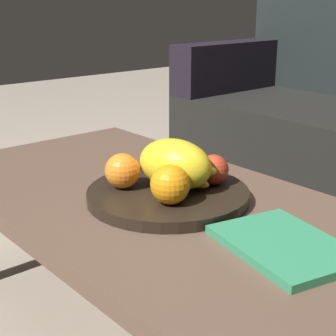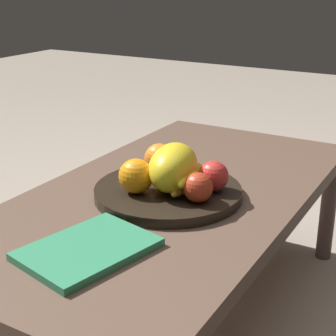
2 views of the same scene
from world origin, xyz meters
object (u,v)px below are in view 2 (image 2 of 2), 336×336
coffee_table (171,205)px  fruit_bowl (168,192)px  melon_large_front (173,167)px  apple_left (214,176)px  orange_left (159,159)px  banana_bunch (190,181)px  orange_front (136,176)px  apple_front (198,187)px  magazine (88,249)px

coffee_table → fruit_bowl: fruit_bowl is taller
melon_large_front → apple_left: (-0.04, 0.09, -0.02)m
orange_left → apple_left: bearing=77.7°
coffee_table → banana_bunch: bearing=64.7°
melon_large_front → orange_front: melon_large_front is taller
melon_large_front → orange_left: size_ratio=2.24×
fruit_bowl → orange_left: size_ratio=4.57×
orange_front → banana_bunch: orange_front is taller
fruit_bowl → apple_front: apple_front is taller
coffee_table → apple_front: size_ratio=17.34×
melon_large_front → apple_front: size_ratio=2.56×
coffee_table → magazine: magazine is taller
coffee_table → apple_left: size_ratio=16.20×
coffee_table → orange_front: (0.10, -0.04, 0.11)m
banana_bunch → melon_large_front: bearing=-80.2°
orange_front → apple_front: bearing=99.4°
fruit_bowl → orange_left: 0.11m
melon_large_front → banana_bunch: size_ratio=1.07×
coffee_table → apple_left: bearing=90.8°
coffee_table → orange_left: orange_left is taller
apple_left → melon_large_front: bearing=-64.7°
fruit_bowl → apple_left: (-0.04, 0.10, 0.05)m
orange_left → magazine: 0.40m
apple_left → banana_bunch: 0.06m
melon_large_front → banana_bunch: bearing=99.8°
orange_left → banana_bunch: size_ratio=0.48×
apple_front → banana_bunch: apple_front is taller
coffee_table → apple_front: apple_front is taller
apple_front → magazine: apple_front is taller
fruit_bowl → apple_left: size_ratio=4.87×
coffee_table → orange_left: bearing=-124.4°
orange_left → apple_left: (0.04, 0.17, -0.00)m
coffee_table → apple_left: apple_left is taller
melon_large_front → apple_left: melon_large_front is taller
apple_front → banana_bunch: 0.06m
fruit_bowl → apple_front: 0.12m
melon_large_front → orange_left: melon_large_front is taller
fruit_bowl → melon_large_front: bearing=77.4°
fruit_bowl → apple_left: apple_left is taller
magazine → orange_left: bearing=-156.9°
orange_left → banana_bunch: (0.07, 0.13, -0.01)m
orange_left → apple_front: orange_left is taller
melon_large_front → banana_bunch: 0.05m
orange_front → apple_left: orange_front is taller
fruit_bowl → magazine: 0.32m
banana_bunch → apple_front: bearing=45.7°
orange_left → fruit_bowl: bearing=42.5°
banana_bunch → fruit_bowl: bearing=-86.7°
orange_front → orange_left: orange_front is taller
orange_front → magazine: size_ratio=0.33×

